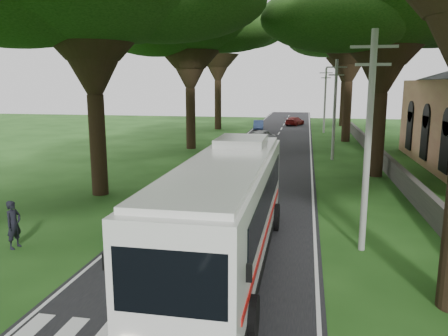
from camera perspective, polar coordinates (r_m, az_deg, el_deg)
name	(u,v)px	position (r m, az deg, el deg)	size (l,w,h in m)	color
ground	(174,318)	(12.38, -6.57, -18.91)	(140.00, 140.00, 0.00)	#193E11
road	(264,159)	(35.91, 5.25, 1.12)	(8.00, 120.00, 0.04)	black
property_wall	(381,158)	(35.14, 19.87, 1.26)	(0.35, 50.00, 1.20)	#383533
pole_near	(368,139)	(16.49, 18.32, 3.56)	(1.60, 0.24, 8.00)	gray
pole_mid	(335,108)	(36.34, 14.26, 7.57)	(1.60, 0.24, 8.00)	gray
pole_far	(325,99)	(56.30, 13.06, 8.73)	(1.60, 0.24, 8.00)	gray
tree_l_midb	(189,24)	(41.98, -4.55, 18.23)	(13.27, 13.27, 14.43)	black
tree_l_far	(218,28)	(59.82, -0.82, 17.82)	(14.28, 14.28, 16.44)	black
tree_r_mida	(387,3)	(30.98, 20.49, 19.54)	(14.11, 14.11, 14.22)	black
tree_r_midb	(352,16)	(48.86, 16.36, 18.46)	(14.85, 14.85, 16.12)	black
tree_r_far	(347,34)	(66.77, 15.74, 16.45)	(14.89, 14.89, 16.23)	black
coach_bus	(228,209)	(14.69, 0.48, -5.38)	(3.01, 12.69, 3.74)	white
distant_car_a	(262,136)	(45.15, 5.01, 4.13)	(1.75, 4.36, 1.49)	#A4A3A8
distant_car_b	(258,125)	(59.12, 4.53, 5.64)	(1.31, 3.75, 1.24)	navy
distant_car_c	(295,121)	(65.83, 9.21, 6.09)	(1.74, 4.28, 1.24)	maroon
pedestrian	(14,225)	(18.38, -25.77, -6.67)	(0.68, 0.44, 1.85)	black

